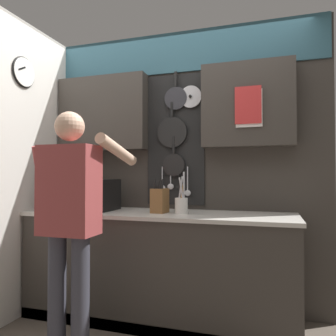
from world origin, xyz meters
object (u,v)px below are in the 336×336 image
object	(u,v)px
microwave	(85,195)
knife_block	(160,200)
person	(70,209)
utensil_crock	(181,204)

from	to	relation	value
microwave	knife_block	distance (m)	0.71
person	microwave	bearing A→B (deg)	113.88
microwave	person	bearing A→B (deg)	-66.12
knife_block	person	xyz separation A→B (m)	(-0.41, -0.66, -0.02)
utensil_crock	knife_block	bearing A→B (deg)	-179.92
microwave	utensil_crock	distance (m)	0.89
microwave	person	world-z (taller)	person
knife_block	utensil_crock	size ratio (longest dim) A/B	0.84
microwave	utensil_crock	xyz separation A→B (m)	(0.89, 0.00, -0.06)
microwave	person	distance (m)	0.72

